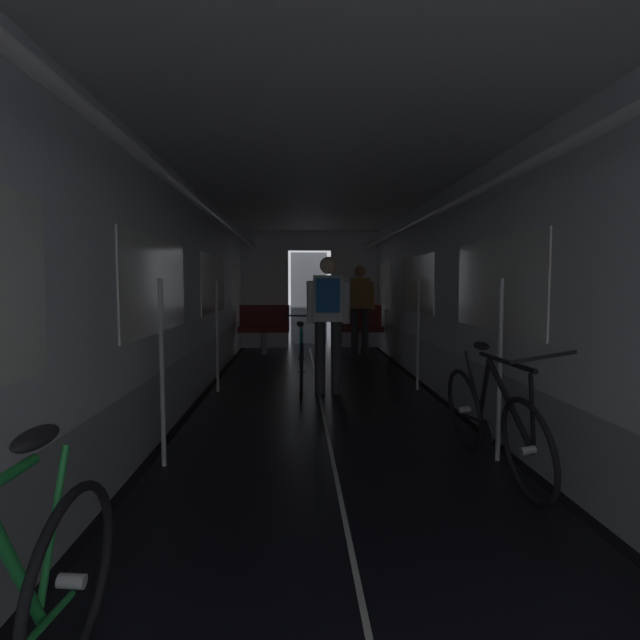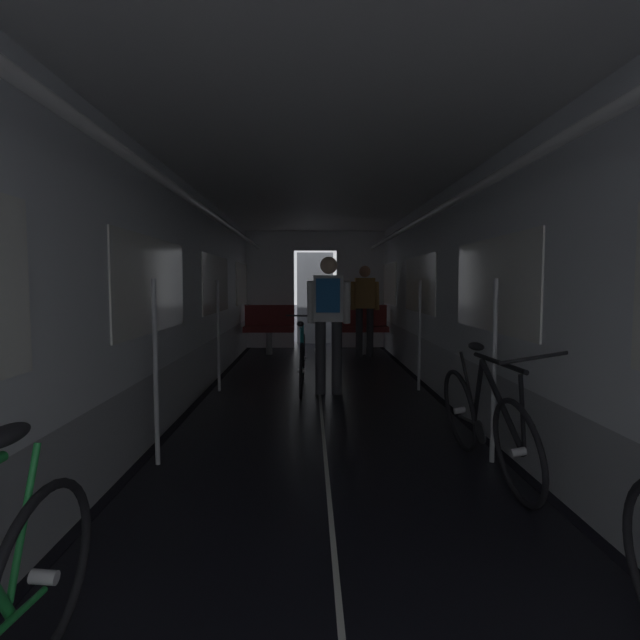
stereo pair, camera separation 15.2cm
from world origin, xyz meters
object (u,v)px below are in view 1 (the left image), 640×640
at_px(bicycle_black, 492,420).
at_px(bench_seat_far_right, 357,324).
at_px(bench_seat_far_left, 264,325).
at_px(person_cyclist_aisle, 328,312).
at_px(person_standing_near_bench, 360,304).
at_px(bicycle_teal_in_aisle, 301,360).

bearing_deg(bicycle_black, bench_seat_far_right, 92.17).
relative_size(bench_seat_far_left, person_cyclist_aisle, 0.58).
distance_m(bench_seat_far_right, person_standing_near_bench, 0.55).
bearing_deg(bicycle_black, bench_seat_far_left, 108.16).
distance_m(person_cyclist_aisle, person_standing_near_bench, 3.31).
bearing_deg(bench_seat_far_right, bicycle_teal_in_aisle, -108.54).
bearing_deg(person_standing_near_bench, bench_seat_far_left, 168.21).
bearing_deg(person_standing_near_bench, bicycle_black, -87.72).
relative_size(bench_seat_far_right, bicycle_teal_in_aisle, 0.58).
relative_size(bench_seat_far_left, bench_seat_far_right, 1.00).
bearing_deg(bicycle_black, person_standing_near_bench, 92.28).
xyz_separation_m(person_cyclist_aisle, person_standing_near_bench, (0.79, 3.22, -0.04)).
height_order(bench_seat_far_left, person_cyclist_aisle, person_cyclist_aisle).
height_order(bicycle_black, person_standing_near_bench, person_standing_near_bench).
relative_size(bench_seat_far_right, bicycle_black, 0.58).
relative_size(bicycle_black, person_standing_near_bench, 1.01).
bearing_deg(person_cyclist_aisle, person_standing_near_bench, 76.18).
height_order(bench_seat_far_left, person_standing_near_bench, person_standing_near_bench).
distance_m(bicycle_black, person_cyclist_aisle, 2.87).
bearing_deg(bicycle_teal_in_aisle, person_cyclist_aisle, -39.33).
distance_m(bicycle_black, bicycle_teal_in_aisle, 3.18).
bearing_deg(bicycle_teal_in_aisle, bicycle_black, -64.86).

